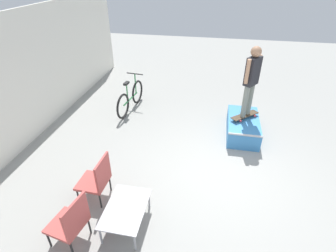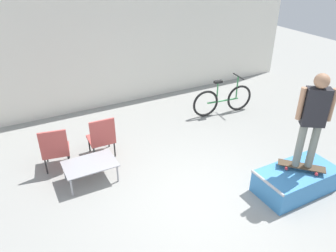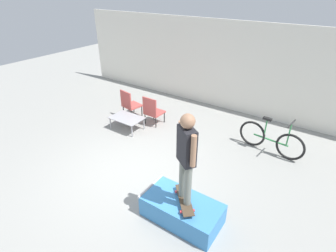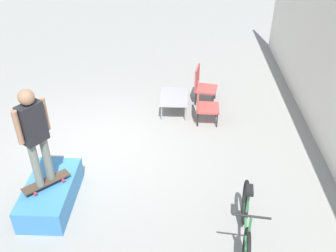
# 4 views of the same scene
# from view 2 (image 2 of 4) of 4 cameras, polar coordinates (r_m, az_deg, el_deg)

# --- Properties ---
(ground_plane) EXTENTS (24.00, 24.00, 0.00)m
(ground_plane) POSITION_cam_2_polar(r_m,az_deg,el_deg) (6.01, 5.76, -13.05)
(ground_plane) COLOR gray
(house_wall_back) EXTENTS (12.00, 0.06, 3.00)m
(house_wall_back) POSITION_cam_2_polar(r_m,az_deg,el_deg) (9.09, -10.44, 12.40)
(house_wall_back) COLOR white
(house_wall_back) RESTS_ON ground_plane
(skate_ramp_box) EXTENTS (1.51, 0.78, 0.47)m
(skate_ramp_box) POSITION_cam_2_polar(r_m,az_deg,el_deg) (6.53, 21.35, -8.78)
(skate_ramp_box) COLOR #3D84C6
(skate_ramp_box) RESTS_ON ground_plane
(skateboard_on_ramp) EXTENTS (0.70, 0.73, 0.07)m
(skateboard_on_ramp) POSITION_cam_2_polar(r_m,az_deg,el_deg) (6.39, 22.22, -6.49)
(skateboard_on_ramp) COLOR #473828
(skateboard_on_ramp) RESTS_ON skate_ramp_box
(person_skater) EXTENTS (0.49, 0.38, 1.73)m
(person_skater) POSITION_cam_2_polar(r_m,az_deg,el_deg) (5.89, 24.06, 1.81)
(person_skater) COLOR gray
(person_skater) RESTS_ON skateboard_on_ramp
(coffee_table) EXTENTS (0.98, 0.66, 0.39)m
(coffee_table) POSITION_cam_2_polar(r_m,az_deg,el_deg) (6.42, -13.43, -6.62)
(coffee_table) COLOR #9E9EA3
(coffee_table) RESTS_ON ground_plane
(patio_chair_left) EXTENTS (0.61, 0.61, 0.94)m
(patio_chair_left) POSITION_cam_2_polar(r_m,az_deg,el_deg) (6.86, -19.07, -3.64)
(patio_chair_left) COLOR black
(patio_chair_left) RESTS_ON ground_plane
(patio_chair_right) EXTENTS (0.54, 0.54, 0.94)m
(patio_chair_right) POSITION_cam_2_polar(r_m,az_deg,el_deg) (7.01, -11.47, -1.81)
(patio_chair_right) COLOR black
(patio_chair_right) RESTS_ON ground_plane
(bicycle) EXTENTS (1.75, 0.52, 1.02)m
(bicycle) POSITION_cam_2_polar(r_m,az_deg,el_deg) (8.91, 9.53, 4.50)
(bicycle) COLOR black
(bicycle) RESTS_ON ground_plane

